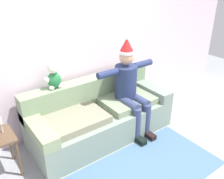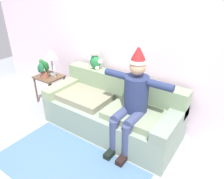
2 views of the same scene
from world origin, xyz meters
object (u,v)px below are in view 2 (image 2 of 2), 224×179
(couch, at_px, (112,110))
(teddy_bear, at_px, (95,59))
(person_seated, at_px, (133,99))
(candle_short, at_px, (54,70))
(candle_tall, at_px, (42,68))
(side_table, at_px, (49,81))
(table_lamp, at_px, (51,55))
(potted_plant, at_px, (44,69))

(couch, height_order, teddy_bear, teddy_bear)
(couch, distance_m, teddy_bear, 0.93)
(person_seated, height_order, candle_short, person_seated)
(person_seated, bearing_deg, candle_tall, 175.51)
(candle_tall, bearing_deg, candle_short, 12.11)
(side_table, distance_m, candle_tall, 0.27)
(person_seated, height_order, candle_tall, person_seated)
(table_lamp, distance_m, candle_tall, 0.34)
(potted_plant, relative_size, candle_tall, 1.77)
(couch, distance_m, potted_plant, 1.57)
(person_seated, xyz_separation_m, potted_plant, (-1.97, 0.09, -0.03))
(side_table, xyz_separation_m, candle_short, (0.14, 0.04, 0.24))
(candle_tall, bearing_deg, person_seated, -4.49)
(side_table, bearing_deg, teddy_bear, 15.18)
(potted_plant, relative_size, candle_short, 1.68)
(side_table, height_order, candle_tall, candle_tall)
(table_lamp, bearing_deg, candle_short, -24.99)
(teddy_bear, bearing_deg, person_seated, -24.02)
(potted_plant, xyz_separation_m, candle_short, (0.13, 0.14, -0.03))
(couch, xyz_separation_m, table_lamp, (-1.49, 0.11, 0.64))
(couch, distance_m, person_seated, 0.65)
(side_table, bearing_deg, candle_short, 15.96)
(couch, relative_size, candle_short, 9.83)
(side_table, xyz_separation_m, table_lamp, (0.04, 0.09, 0.50))
(candle_tall, bearing_deg, table_lamp, 30.71)
(person_seated, distance_m, potted_plant, 1.97)
(side_table, distance_m, candle_short, 0.28)
(table_lamp, xyz_separation_m, candle_tall, (-0.18, -0.11, -0.27))
(teddy_bear, height_order, candle_short, teddy_bear)
(person_seated, bearing_deg, couch, 159.80)
(couch, bearing_deg, candle_short, 177.53)
(couch, bearing_deg, teddy_bear, 153.03)
(couch, xyz_separation_m, person_seated, (0.45, -0.17, 0.44))
(person_seated, relative_size, candle_tall, 7.21)
(side_table, relative_size, table_lamp, 1.09)
(couch, height_order, candle_tall, couch)
(couch, relative_size, side_table, 3.87)
(candle_short, bearing_deg, teddy_bear, 15.04)
(person_seated, distance_m, candle_short, 1.85)
(potted_plant, bearing_deg, side_table, 94.21)
(potted_plant, bearing_deg, table_lamp, 80.09)
(table_lamp, height_order, candle_tall, table_lamp)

